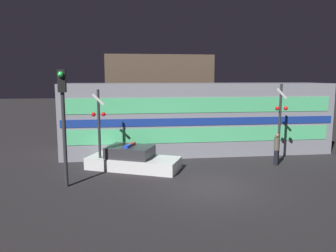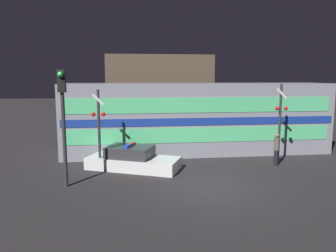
# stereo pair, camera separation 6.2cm
# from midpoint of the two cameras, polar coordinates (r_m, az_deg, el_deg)

# --- Properties ---
(ground_plane) EXTENTS (120.00, 120.00, 0.00)m
(ground_plane) POSITION_cam_midpoint_polar(r_m,az_deg,el_deg) (13.73, 7.42, -10.63)
(ground_plane) COLOR #262326
(train) EXTENTS (15.54, 3.20, 4.13)m
(train) POSITION_cam_midpoint_polar(r_m,az_deg,el_deg) (19.64, 5.08, 1.40)
(train) COLOR gray
(train) RESTS_ON ground_plane
(police_car) EXTENTS (4.81, 3.41, 1.25)m
(police_car) POSITION_cam_midpoint_polar(r_m,az_deg,el_deg) (16.30, -6.12, -5.87)
(police_car) COLOR silver
(police_car) RESTS_ON ground_plane
(pedestrian) EXTENTS (0.28, 0.28, 1.66)m
(pedestrian) POSITION_cam_midpoint_polar(r_m,az_deg,el_deg) (17.68, 18.48, -3.81)
(pedestrian) COLOR black
(pedestrian) RESTS_ON ground_plane
(crossing_signal_near) EXTENTS (0.68, 0.30, 4.15)m
(crossing_signal_near) POSITION_cam_midpoint_polar(r_m,az_deg,el_deg) (17.85, 19.02, 1.00)
(crossing_signal_near) COLOR #2D2D33
(crossing_signal_near) RESTS_ON ground_plane
(crossing_signal_far) EXTENTS (0.68, 0.30, 3.91)m
(crossing_signal_far) POSITION_cam_midpoint_polar(r_m,az_deg,el_deg) (16.09, -11.84, 0.06)
(crossing_signal_far) COLOR #2D2D33
(crossing_signal_far) RESTS_ON ground_plane
(traffic_light_corner) EXTENTS (0.30, 0.46, 4.79)m
(traffic_light_corner) POSITION_cam_midpoint_polar(r_m,az_deg,el_deg) (13.75, -17.71, 2.60)
(traffic_light_corner) COLOR #2D2D33
(traffic_light_corner) RESTS_ON ground_plane
(building_left) EXTENTS (8.19, 4.98, 6.17)m
(building_left) POSITION_cam_midpoint_polar(r_m,az_deg,el_deg) (27.10, -1.69, 5.53)
(building_left) COLOR brown
(building_left) RESTS_ON ground_plane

